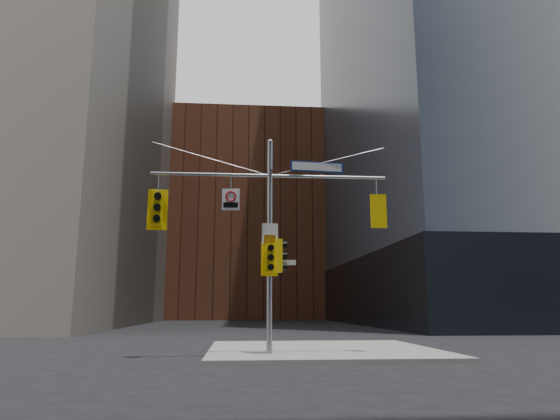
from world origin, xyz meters
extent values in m
plane|color=black|center=(0.00, 0.00, 0.00)|extent=(160.00, 160.00, 0.00)
cube|color=gray|center=(2.00, 4.00, 0.07)|extent=(8.00, 8.00, 0.15)
cube|color=black|center=(28.00, 32.00, 3.00)|extent=(36.40, 36.40, 6.00)
cube|color=brown|center=(0.00, 58.00, 14.00)|extent=(26.00, 20.00, 28.00)
cylinder|color=gray|center=(0.00, 2.00, 3.60)|extent=(0.18, 0.18, 7.20)
sphere|color=gray|center=(0.00, 2.00, 7.20)|extent=(0.20, 0.20, 0.20)
cylinder|color=gray|center=(-2.00, 2.00, 6.00)|extent=(4.00, 0.11, 0.11)
cylinder|color=gray|center=(2.00, 2.00, 6.00)|extent=(4.00, 0.11, 0.11)
cylinder|color=gray|center=(0.00, 1.65, 6.00)|extent=(0.10, 0.70, 0.10)
cylinder|color=gray|center=(-2.00, 2.00, 6.55)|extent=(4.00, 0.02, 1.12)
cylinder|color=gray|center=(2.00, 2.00, 6.55)|extent=(4.00, 0.02, 1.12)
cube|color=yellow|center=(-3.72, 2.00, 4.80)|extent=(0.39, 0.30, 1.12)
cube|color=yellow|center=(-3.75, 2.19, 4.80)|extent=(0.66, 0.13, 1.38)
cylinder|color=black|center=(-3.69, 1.79, 5.17)|extent=(0.25, 0.20, 0.23)
cylinder|color=black|center=(-3.71, 1.87, 5.17)|extent=(0.20, 0.05, 0.20)
cylinder|color=black|center=(-3.69, 1.79, 4.80)|extent=(0.25, 0.20, 0.23)
cylinder|color=black|center=(-3.71, 1.87, 4.80)|extent=(0.20, 0.05, 0.20)
cylinder|color=black|center=(-3.69, 1.79, 4.43)|extent=(0.25, 0.20, 0.23)
cylinder|color=black|center=(-3.71, 1.87, 4.43)|extent=(0.20, 0.05, 0.20)
cube|color=yellow|center=(3.69, 2.00, 4.80)|extent=(0.31, 0.23, 0.94)
cube|color=yellow|center=(3.69, 1.84, 4.80)|extent=(0.56, 0.06, 1.16)
cylinder|color=black|center=(3.70, 2.18, 5.11)|extent=(0.20, 0.15, 0.20)
cylinder|color=black|center=(3.70, 2.11, 5.11)|extent=(0.17, 0.02, 0.17)
cylinder|color=black|center=(3.70, 2.18, 4.80)|extent=(0.20, 0.15, 0.20)
cylinder|color=black|center=(3.70, 2.11, 4.80)|extent=(0.17, 0.02, 0.17)
cylinder|color=black|center=(3.70, 2.18, 4.49)|extent=(0.20, 0.15, 0.20)
cylinder|color=black|center=(3.70, 2.11, 4.49)|extent=(0.17, 0.02, 0.17)
cube|color=yellow|center=(0.28, 2.00, 3.27)|extent=(0.28, 0.37, 1.09)
cylinder|color=black|center=(0.49, 2.02, 3.63)|extent=(0.19, 0.24, 0.23)
cylinder|color=black|center=(0.40, 2.01, 3.63)|extent=(0.04, 0.20, 0.20)
cylinder|color=black|center=(0.49, 2.02, 3.27)|extent=(0.19, 0.24, 0.23)
cylinder|color=black|center=(0.40, 2.01, 3.27)|extent=(0.04, 0.20, 0.20)
cylinder|color=black|center=(0.49, 2.02, 2.91)|extent=(0.19, 0.24, 0.23)
cylinder|color=black|center=(0.40, 2.01, 2.91)|extent=(0.04, 0.20, 0.20)
cube|color=yellow|center=(0.00, 1.72, 3.17)|extent=(0.32, 0.23, 0.93)
cube|color=yellow|center=(-0.01, 1.88, 3.17)|extent=(0.55, 0.07, 1.15)
cylinder|color=black|center=(0.01, 1.54, 3.48)|extent=(0.20, 0.15, 0.20)
cylinder|color=black|center=(0.01, 1.61, 3.48)|extent=(0.17, 0.03, 0.17)
cylinder|color=black|center=(0.01, 1.54, 3.17)|extent=(0.20, 0.15, 0.20)
cylinder|color=black|center=(0.01, 1.61, 3.17)|extent=(0.17, 0.03, 0.17)
cylinder|color=black|center=(0.01, 1.54, 2.86)|extent=(0.20, 0.15, 0.20)
cylinder|color=#0CE559|center=(0.01, 1.61, 2.86)|extent=(0.17, 0.03, 0.17)
cube|color=navy|center=(1.63, 2.00, 6.35)|extent=(1.85, 0.22, 0.36)
cube|color=silver|center=(1.63, 1.98, 6.35)|extent=(1.74, 0.18, 0.28)
cube|color=silver|center=(-1.31, 1.98, 5.15)|extent=(0.59, 0.07, 0.73)
torus|color=#B20A0A|center=(-1.31, 1.96, 5.25)|extent=(0.36, 0.07, 0.36)
cube|color=black|center=(-1.31, 1.96, 4.95)|extent=(0.49, 0.04, 0.18)
cube|color=silver|center=(0.00, 1.88, 3.98)|extent=(0.54, 0.08, 0.70)
cube|color=#D88C00|center=(0.00, 1.86, 3.79)|extent=(0.39, 0.05, 0.31)
cube|color=silver|center=(0.45, 2.00, 3.05)|extent=(0.84, 0.09, 0.17)
cube|color=#145926|center=(0.00, 2.45, 2.95)|extent=(0.13, 0.71, 0.14)
camera|label=1|loc=(-1.00, -14.42, 1.60)|focal=32.00mm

